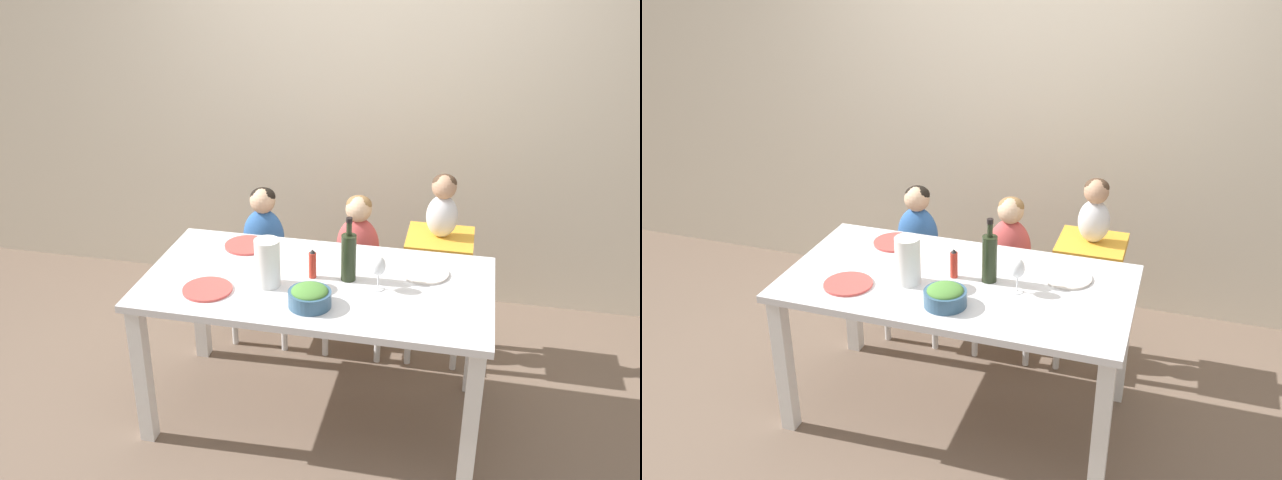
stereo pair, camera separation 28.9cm
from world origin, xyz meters
TOP-DOWN VIEW (x-y plane):
  - ground_plane at (0.00, 0.00)m, footprint 14.00×14.00m
  - wall_back at (0.00, 1.38)m, footprint 10.00×0.06m
  - dining_table at (0.00, 0.00)m, footprint 1.63×0.85m
  - chair_far_left at (-0.46, 0.66)m, footprint 0.42×0.40m
  - chair_far_center at (0.08, 0.66)m, footprint 0.42×0.40m
  - chair_right_highchair at (0.53, 0.66)m, footprint 0.36×0.34m
  - person_child_left at (-0.46, 0.66)m, footprint 0.24×0.17m
  - person_child_center at (0.08, 0.66)m, footprint 0.24×0.17m
  - person_baby_right at (0.53, 0.66)m, footprint 0.17×0.13m
  - wine_bottle at (0.14, 0.04)m, footprint 0.07×0.07m
  - paper_towel_roll at (-0.21, -0.09)m, footprint 0.12×0.12m
  - wine_glass_near at (0.29, -0.02)m, footprint 0.07×0.07m
  - salad_bowl_large at (0.02, -0.23)m, footprint 0.19×0.19m
  - dinner_plate_front_left at (-0.47, -0.20)m, footprint 0.23×0.23m
  - dinner_plate_back_left at (-0.43, 0.28)m, footprint 0.23×0.23m
  - dinner_plate_back_right at (0.49, 0.17)m, footprint 0.23×0.23m
  - condiment_bottle_hot_sauce at (-0.03, 0.03)m, footprint 0.04×0.04m

SIDE VIEW (x-z plane):
  - ground_plane at x=0.00m, z-range 0.00..0.00m
  - chair_far_left at x=-0.46m, z-range 0.16..0.64m
  - chair_far_center at x=0.08m, z-range 0.16..0.64m
  - chair_right_highchair at x=0.53m, z-range 0.21..0.96m
  - dining_table at x=0.00m, z-range 0.28..1.04m
  - person_child_left at x=-0.46m, z-range 0.47..0.94m
  - person_child_center at x=0.08m, z-range 0.47..0.94m
  - dinner_plate_front_left at x=-0.47m, z-range 0.77..0.78m
  - dinner_plate_back_left at x=-0.43m, z-range 0.77..0.78m
  - dinner_plate_back_right at x=0.49m, z-range 0.77..0.78m
  - salad_bowl_large at x=0.02m, z-range 0.77..0.86m
  - condiment_bottle_hot_sauce at x=-0.03m, z-range 0.76..0.91m
  - wine_glass_near at x=0.29m, z-range 0.80..0.96m
  - paper_towel_roll at x=-0.21m, z-range 0.77..0.99m
  - wine_bottle at x=0.14m, z-range 0.73..1.05m
  - person_baby_right at x=0.53m, z-range 0.77..1.12m
  - wall_back at x=0.00m, z-range 0.00..2.70m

